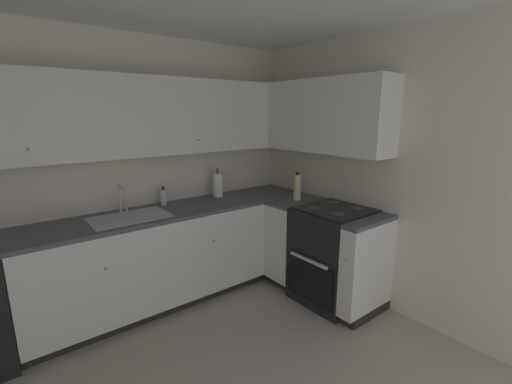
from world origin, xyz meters
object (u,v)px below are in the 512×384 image
Objects in this scene: paper_towel_roll at (218,185)px; oil_bottle at (297,187)px; oven_range at (333,254)px; soap_bottle at (164,197)px.

oil_bottle is (0.56, -0.63, 0.01)m from paper_towel_roll.
oven_range is at bearing -87.76° from oil_bottle.
oil_bottle is (-0.02, 0.49, 0.58)m from oven_range.
oven_range is at bearing -62.56° from paper_towel_roll.
oven_range is 1.72m from soap_bottle.
paper_towel_roll is at bearing 117.44° from oven_range.
paper_towel_roll is (0.60, -0.02, 0.05)m from soap_bottle.
soap_bottle is at bearing 136.09° from oven_range.
soap_bottle is at bearing 150.83° from oil_bottle.
soap_bottle is (-1.18, 1.13, 0.52)m from oven_range.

